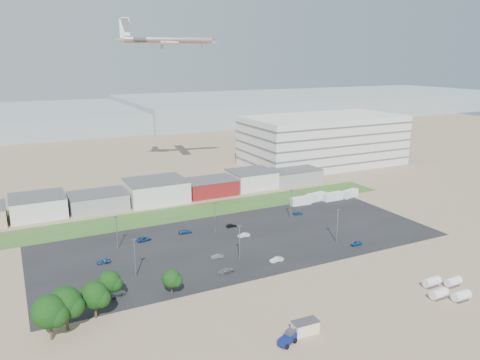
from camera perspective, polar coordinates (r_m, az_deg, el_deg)
ground at (r=124.07m, az=2.29°, el=-10.81°), size 700.00×700.00×0.00m
parking_lot at (r=142.41m, az=0.15°, el=-7.34°), size 120.00×50.00×0.01m
grass_strip at (r=168.17m, az=-6.30°, el=-3.93°), size 160.00×16.00×0.02m
hills_backdrop at (r=426.40m, az=-13.74°, el=7.63°), size 700.00×200.00×9.00m
building_row at (r=179.91m, az=-13.55°, el=-1.69°), size 170.00×20.00×8.00m
parking_garage at (r=244.46m, az=10.12°, el=4.79°), size 80.00×40.00×25.00m
portable_shed at (r=98.48m, az=7.97°, el=-17.34°), size 5.47×3.02×2.70m
telehandler at (r=94.83m, az=5.81°, el=-18.61°), size 6.99×4.50×2.77m
storage_tank_nw at (r=123.70m, az=22.34°, el=-11.39°), size 4.38×2.27×2.60m
storage_tank_ne at (r=125.93m, az=24.55°, el=-11.19°), size 4.20×2.19×2.48m
storage_tank_sw at (r=118.64m, az=23.07°, el=-12.62°), size 4.38×2.33×2.58m
storage_tank_se at (r=119.73m, az=25.37°, el=-12.61°), size 4.39×2.28×2.60m
box_trailer_a at (r=176.70m, az=7.41°, el=-2.54°), size 8.01×2.69×2.98m
box_trailer_b at (r=182.29m, az=9.24°, el=-2.06°), size 8.51×3.69×3.09m
box_trailer_c at (r=184.29m, az=11.26°, el=-1.98°), size 8.10×2.64×3.02m
box_trailer_d at (r=189.94m, az=13.27°, el=-1.61°), size 8.13×4.34×2.91m
tree_far_left at (r=100.67m, az=-22.23°, el=-15.00°), size 7.08×7.08×10.63m
tree_left at (r=102.72m, az=-20.50°, el=-14.21°), size 7.07×7.07×10.60m
tree_mid at (r=105.34m, az=-17.30°, el=-13.56°), size 6.22×6.22×9.33m
tree_right at (r=111.55m, az=-15.61°, el=-12.12°), size 5.44×5.44×8.16m
tree_near at (r=111.44m, az=-8.37°, el=-12.04°), size 4.73×4.73×7.09m
lightpole_front_l at (r=120.68m, az=-12.70°, el=-9.30°), size 1.19×0.50×10.11m
lightpole_front_m at (r=127.25m, az=-0.07°, el=-7.68°), size 1.17×0.49×9.94m
lightpole_front_r at (r=142.35m, az=11.77°, el=-5.49°), size 1.19×0.50×10.15m
lightpole_back_l at (r=138.99m, az=-14.78°, el=-6.25°), size 1.15×0.48×9.77m
lightpole_back_m at (r=146.67m, az=-3.07°, el=-4.64°), size 1.16×0.48×9.87m
lightpole_back_r at (r=160.16m, az=6.25°, el=-2.96°), size 1.21×0.50×10.26m
airliner at (r=213.45m, az=-8.68°, el=16.50°), size 50.70×38.59×13.65m
parked_car_2 at (r=142.59m, az=14.00°, el=-7.50°), size 3.73×1.74×1.24m
parked_car_3 at (r=121.75m, az=-1.79°, el=-11.00°), size 4.51×2.29×1.26m
parked_car_4 at (r=130.18m, az=-2.80°, el=-9.26°), size 3.64×1.63×1.16m
parked_car_5 at (r=132.07m, az=-16.28°, el=-9.49°), size 3.69×1.71×1.22m
parked_car_6 at (r=148.48m, az=-6.71°, el=-6.26°), size 4.26×2.05×1.20m
parked_car_7 at (r=144.54m, az=0.46°, el=-6.73°), size 3.88×1.65×1.25m
parked_car_8 at (r=165.89m, az=7.05°, el=-4.01°), size 3.50×1.76×1.15m
parked_car_9 at (r=144.55m, az=-11.64°, el=-7.06°), size 4.57×2.52×1.21m
parked_car_10 at (r=114.66m, az=-14.80°, el=-13.22°), size 4.51×2.19×1.27m
parked_car_11 at (r=152.65m, az=-1.06°, el=-5.58°), size 3.43×1.27×1.12m
parked_car_13 at (r=128.29m, az=4.49°, el=-9.64°), size 3.95×1.50×1.29m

